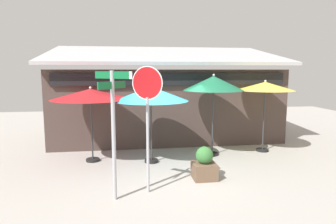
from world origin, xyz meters
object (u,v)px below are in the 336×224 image
(patio_umbrella_crimson_left, at_px, (91,95))
(patio_umbrella_teal_center, at_px, (151,94))
(patio_umbrella_forest_green_right, at_px, (213,84))
(sidewalk_planter, at_px, (204,165))
(patio_umbrella_mustard_far_right, at_px, (265,87))
(stop_sign, at_px, (147,105))
(street_sign_post, at_px, (113,121))

(patio_umbrella_crimson_left, height_order, patio_umbrella_teal_center, patio_umbrella_teal_center)
(patio_umbrella_forest_green_right, distance_m, sidewalk_planter, 3.17)
(patio_umbrella_crimson_left, relative_size, patio_umbrella_forest_green_right, 0.89)
(patio_umbrella_forest_green_right, height_order, patio_umbrella_mustard_far_right, patio_umbrella_forest_green_right)
(stop_sign, relative_size, patio_umbrella_teal_center, 1.22)
(patio_umbrella_crimson_left, bearing_deg, patio_umbrella_teal_center, -11.69)
(patio_umbrella_mustard_far_right, xyz_separation_m, sidewalk_planter, (-2.86, -2.42, -1.96))
(patio_umbrella_teal_center, distance_m, sidewalk_planter, 2.80)
(patio_umbrella_mustard_far_right, bearing_deg, patio_umbrella_crimson_left, -176.76)
(patio_umbrella_crimson_left, relative_size, sidewalk_planter, 2.80)
(stop_sign, distance_m, patio_umbrella_mustard_far_right, 5.43)
(street_sign_post, height_order, patio_umbrella_mustard_far_right, street_sign_post)
(stop_sign, distance_m, patio_umbrella_teal_center, 2.39)
(stop_sign, bearing_deg, patio_umbrella_teal_center, 82.94)
(patio_umbrella_mustard_far_right, relative_size, sidewalk_planter, 2.89)
(patio_umbrella_teal_center, height_order, patio_umbrella_forest_green_right, patio_umbrella_forest_green_right)
(stop_sign, bearing_deg, patio_umbrella_crimson_left, 119.95)
(street_sign_post, height_order, stop_sign, stop_sign)
(patio_umbrella_teal_center, bearing_deg, stop_sign, -97.06)
(stop_sign, bearing_deg, sidewalk_planter, 23.34)
(stop_sign, distance_m, sidewalk_planter, 2.46)
(patio_umbrella_forest_green_right, bearing_deg, street_sign_post, -135.54)
(patio_umbrella_forest_green_right, bearing_deg, patio_umbrella_teal_center, -166.73)
(patio_umbrella_forest_green_right, xyz_separation_m, patio_umbrella_mustard_far_right, (1.98, 0.22, -0.14))
(patio_umbrella_teal_center, relative_size, sidewalk_planter, 2.79)
(patio_umbrella_teal_center, xyz_separation_m, patio_umbrella_mustard_far_right, (4.15, 0.73, 0.15))
(patio_umbrella_forest_green_right, bearing_deg, patio_umbrella_mustard_far_right, 6.32)
(stop_sign, height_order, sidewalk_planter, stop_sign)
(patio_umbrella_teal_center, height_order, patio_umbrella_mustard_far_right, patio_umbrella_mustard_far_right)
(stop_sign, xyz_separation_m, patio_umbrella_crimson_left, (-1.59, 2.77, 0.05))
(street_sign_post, bearing_deg, patio_umbrella_teal_center, 68.10)
(sidewalk_planter, bearing_deg, patio_umbrella_forest_green_right, 68.16)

